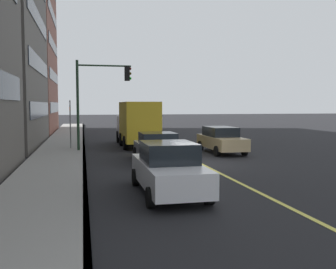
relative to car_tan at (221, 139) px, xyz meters
name	(u,v)px	position (x,y,z in m)	size (l,w,h in m)	color
ground	(199,163)	(-3.70, 2.55, -0.81)	(200.00, 200.00, 0.00)	black
sidewalk_slab	(54,166)	(-3.70, 9.54, -0.73)	(80.00, 2.92, 0.15)	gray
curb_edge	(84,165)	(-3.70, 8.16, -0.73)	(80.00, 0.16, 0.15)	slate
lane_stripe_center	(199,163)	(-3.70, 2.55, -0.80)	(80.00, 0.16, 0.01)	#D8CC4C
building_glass_right	(10,44)	(21.67, 15.58, 8.48)	(13.94, 8.83, 18.58)	brown
car_tan	(221,139)	(0.00, 0.00, 0.00)	(4.68, 1.88, 1.57)	tan
car_white	(168,169)	(-9.93, 5.51, 0.02)	(4.74, 1.94, 1.69)	silver
car_silver	(158,147)	(-2.77, 4.47, -0.06)	(4.56, 2.07, 1.49)	#A8AAB2
truck_yellow	(137,123)	(4.79, 4.45, 0.82)	(7.12, 2.41, 3.10)	silver
traffic_light_mast	(99,90)	(1.96, 7.23, 3.00)	(0.28, 3.36, 5.59)	#1E3823
street_sign_post	(70,121)	(3.25, 8.98, 1.06)	(0.60, 0.08, 3.19)	slate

